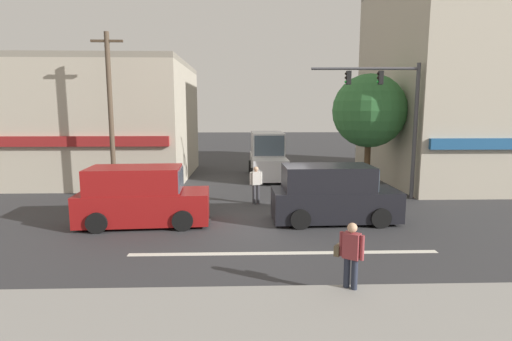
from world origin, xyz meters
TOP-DOWN VIEW (x-y plane):
  - ground_plane at (0.00, 0.00)m, footprint 120.00×120.00m
  - lane_marking_stripe at (0.00, -3.50)m, footprint 9.00×0.24m
  - building_left_block at (-10.57, 10.14)m, footprint 12.10×9.98m
  - building_right_corner at (13.11, 8.53)m, footprint 12.37×10.86m
  - street_tree at (5.32, 5.99)m, footprint 3.77×3.77m
  - utility_pole_near_left at (-7.15, 3.80)m, footprint 1.40×0.22m
  - utility_pole_far_right at (8.04, 9.16)m, footprint 1.40×0.22m
  - traffic_light_mast at (5.71, 3.54)m, footprint 4.89×0.34m
  - van_crossing_center at (-4.85, -0.40)m, footprint 4.71×2.27m
  - van_parked_curbside at (2.11, -0.22)m, footprint 4.64×2.12m
  - box_truck_crossing_leftbound at (0.32, 9.99)m, footprint 2.31×5.63m
  - pedestrian_foreground_with_bag at (1.20, -6.16)m, footprint 0.60×0.56m
  - pedestrian_mid_crossing at (-0.62, 2.71)m, footprint 0.56×0.30m

SIDE VIEW (x-z plane):
  - ground_plane at x=0.00m, z-range 0.00..0.00m
  - lane_marking_stripe at x=0.00m, z-range 0.00..0.01m
  - pedestrian_mid_crossing at x=-0.62m, z-range 0.11..1.78m
  - pedestrian_foreground_with_bag at x=1.20m, z-range 0.12..1.79m
  - van_crossing_center at x=-4.85m, z-range -0.05..2.06m
  - van_parked_curbside at x=2.11m, z-range -0.05..2.06m
  - box_truck_crossing_leftbound at x=0.32m, z-range -0.12..2.63m
  - building_left_block at x=-10.57m, z-range 0.00..6.91m
  - utility_pole_near_left at x=-7.15m, z-range 0.15..7.67m
  - street_tree at x=5.32m, z-range 1.08..7.04m
  - traffic_light_mast at x=5.71m, z-range 1.08..7.28m
  - utility_pole_far_right at x=8.04m, z-range 0.15..8.28m
  - building_right_corner at x=13.11m, z-range 0.00..11.65m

